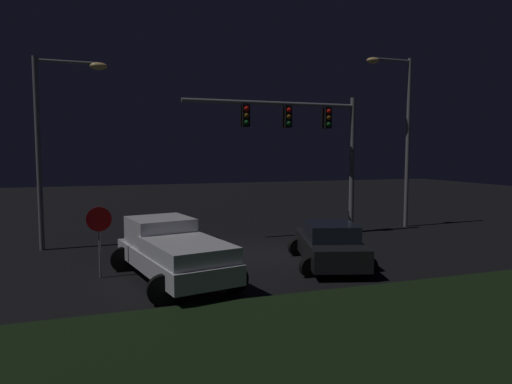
# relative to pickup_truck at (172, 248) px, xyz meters

# --- Properties ---
(ground_plane) EXTENTS (80.00, 80.00, 0.00)m
(ground_plane) POSITION_rel_pickup_truck_xyz_m (3.65, 2.77, -1.00)
(ground_plane) COLOR black
(grass_median) EXTENTS (23.28, 7.59, 0.10)m
(grass_median) POSITION_rel_pickup_truck_xyz_m (3.65, -6.52, -0.95)
(grass_median) COLOR black
(grass_median) RESTS_ON ground_plane
(pickup_truck) EXTENTS (3.62, 5.70, 1.80)m
(pickup_truck) POSITION_rel_pickup_truck_xyz_m (0.00, 0.00, 0.00)
(pickup_truck) COLOR silver
(pickup_truck) RESTS_ON ground_plane
(car_sedan) EXTENTS (3.24, 4.73, 1.51)m
(car_sedan) POSITION_rel_pickup_truck_xyz_m (5.41, 0.02, -0.26)
(car_sedan) COLOR black
(car_sedan) RESTS_ON ground_plane
(traffic_signal_gantry) EXTENTS (8.32, 0.56, 6.50)m
(traffic_signal_gantry) POSITION_rel_pickup_truck_xyz_m (7.05, 5.45, 3.90)
(traffic_signal_gantry) COLOR slate
(traffic_signal_gantry) RESTS_ON ground_plane
(street_lamp_left) EXTENTS (2.79, 0.44, 7.63)m
(street_lamp_left) POSITION_rel_pickup_truck_xyz_m (-3.70, 5.99, 3.86)
(street_lamp_left) COLOR slate
(street_lamp_left) RESTS_ON ground_plane
(street_lamp_right) EXTENTS (2.65, 0.44, 8.72)m
(street_lamp_right) POSITION_rel_pickup_truck_xyz_m (12.69, 6.17, 4.45)
(street_lamp_right) COLOR slate
(street_lamp_right) RESTS_ON ground_plane
(stop_sign) EXTENTS (0.76, 0.08, 2.23)m
(stop_sign) POSITION_rel_pickup_truck_xyz_m (-2.08, 0.92, 0.56)
(stop_sign) COLOR slate
(stop_sign) RESTS_ON ground_plane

